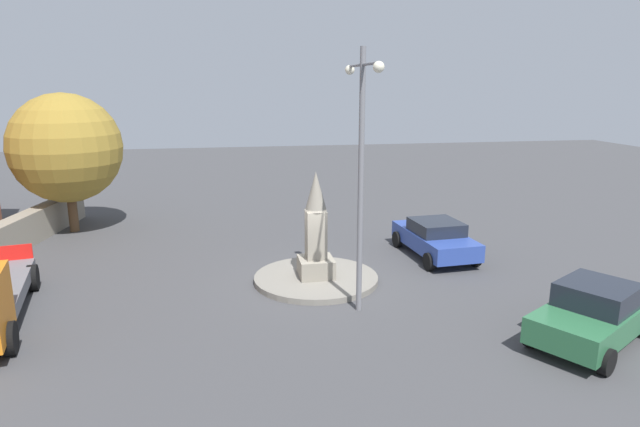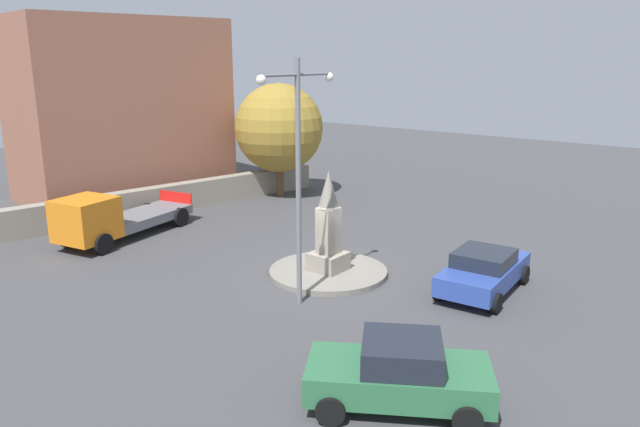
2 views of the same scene
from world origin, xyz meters
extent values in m
plane|color=#424244|center=(0.00, 0.00, 0.00)|extent=(80.00, 80.00, 0.00)
cylinder|color=gray|center=(0.00, 0.00, 0.09)|extent=(4.16, 4.16, 0.19)
cube|color=gray|center=(0.00, 0.00, 0.50)|extent=(1.14, 1.14, 0.62)
cube|color=gray|center=(0.00, 0.00, 1.62)|extent=(0.65, 0.65, 1.62)
cone|color=gray|center=(0.00, 0.00, 3.08)|extent=(0.72, 0.72, 1.29)
cylinder|color=slate|center=(-2.55, -0.83, 3.72)|extent=(0.16, 0.16, 7.43)
cylinder|color=slate|center=(-3.29, -0.83, 6.96)|extent=(1.49, 0.08, 0.08)
cylinder|color=slate|center=(-1.81, -0.83, 6.96)|extent=(1.49, 0.08, 0.08)
sphere|color=#F2EACC|center=(-4.04, -0.83, 6.86)|extent=(0.28, 0.28, 0.28)
sphere|color=#F2EACC|center=(-1.06, -0.83, 6.86)|extent=(0.28, 0.28, 0.28)
cube|color=#2D6B42|center=(-5.58, -6.22, 0.65)|extent=(3.61, 4.35, 0.67)
cube|color=#1E232D|center=(-5.55, -6.27, 1.28)|extent=(2.30, 2.32, 0.59)
cylinder|color=black|center=(-4.09, -6.95, 0.32)|extent=(0.52, 0.66, 0.64)
cylinder|color=black|center=(-5.62, -7.88, 0.32)|extent=(0.52, 0.66, 0.64)
cylinder|color=black|center=(-5.54, -4.56, 0.32)|extent=(0.52, 0.66, 0.64)
cylinder|color=black|center=(-7.08, -5.49, 0.32)|extent=(0.52, 0.66, 0.64)
cube|color=#2D479E|center=(1.87, -4.94, 0.63)|extent=(4.28, 2.13, 0.63)
cube|color=#1E232D|center=(1.79, -4.95, 1.18)|extent=(1.93, 1.81, 0.47)
cylinder|color=black|center=(3.25, -3.92, 0.32)|extent=(0.65, 0.27, 0.64)
cylinder|color=black|center=(3.39, -5.74, 0.32)|extent=(0.65, 0.27, 0.64)
cylinder|color=black|center=(0.35, -4.14, 0.32)|extent=(0.65, 0.27, 0.64)
cylinder|color=black|center=(0.49, -5.96, 0.32)|extent=(0.65, 0.27, 0.64)
cube|color=orange|center=(-3.67, 9.21, 1.25)|extent=(2.37, 2.29, 1.67)
cube|color=slate|center=(-0.58, 9.79, 0.62)|extent=(4.55, 2.70, 0.40)
cube|color=red|center=(1.49, 10.18, 1.07)|extent=(0.40, 1.84, 0.50)
cylinder|color=black|center=(-3.63, 8.23, 0.42)|extent=(0.88, 0.43, 0.84)
cylinder|color=black|center=(-3.99, 10.14, 0.42)|extent=(0.88, 0.43, 0.84)
cylinder|color=black|center=(0.83, 9.07, 0.42)|extent=(0.88, 0.43, 0.84)
cylinder|color=black|center=(0.47, 10.98, 0.42)|extent=(0.88, 0.43, 0.84)
cube|color=gray|center=(2.15, 11.74, 0.65)|extent=(17.71, 3.91, 1.31)
cube|color=#935B47|center=(2.99, 16.34, 4.70)|extent=(11.26, 8.12, 9.40)
cylinder|color=brown|center=(8.17, 9.62, 1.04)|extent=(0.40, 0.40, 2.08)
sphere|color=olive|center=(8.17, 9.62, 3.74)|extent=(4.74, 4.74, 4.74)
camera|label=1|loc=(-16.87, 2.92, 6.49)|focal=30.31mm
camera|label=2|loc=(-15.91, -12.19, 7.48)|focal=33.85mm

